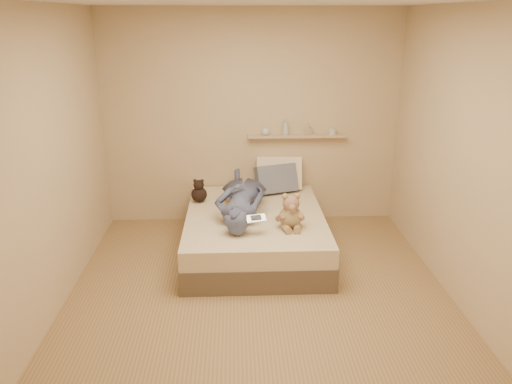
{
  "coord_description": "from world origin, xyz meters",
  "views": [
    {
      "loc": [
        -0.2,
        -4.11,
        2.49
      ],
      "look_at": [
        0.0,
        0.65,
        0.8
      ],
      "focal_mm": 35.0,
      "sensor_mm": 36.0,
      "label": 1
    }
  ],
  "objects_px": {
    "game_console": "(256,219)",
    "teddy_bear": "(291,214)",
    "wall_shelf": "(297,136)",
    "pillow_grey": "(276,179)",
    "person": "(241,197)",
    "bed": "(255,233)",
    "pillow_cream": "(279,173)",
    "dark_plush": "(199,192)"
  },
  "relations": [
    {
      "from": "teddy_bear",
      "to": "dark_plush",
      "type": "xyz_separation_m",
      "value": [
        -0.97,
        0.8,
        -0.04
      ]
    },
    {
      "from": "bed",
      "to": "person",
      "type": "xyz_separation_m",
      "value": [
        -0.14,
        0.07,
        0.4
      ]
    },
    {
      "from": "bed",
      "to": "person",
      "type": "bearing_deg",
      "value": 154.31
    },
    {
      "from": "teddy_bear",
      "to": "person",
      "type": "xyz_separation_m",
      "value": [
        -0.49,
        0.48,
        0.02
      ]
    },
    {
      "from": "bed",
      "to": "teddy_bear",
      "type": "height_order",
      "value": "teddy_bear"
    },
    {
      "from": "game_console",
      "to": "teddy_bear",
      "type": "xyz_separation_m",
      "value": [
        0.36,
        0.14,
        -0.02
      ]
    },
    {
      "from": "dark_plush",
      "to": "teddy_bear",
      "type": "bearing_deg",
      "value": -39.51
    },
    {
      "from": "dark_plush",
      "to": "pillow_grey",
      "type": "relative_size",
      "value": 0.56
    },
    {
      "from": "game_console",
      "to": "teddy_bear",
      "type": "height_order",
      "value": "teddy_bear"
    },
    {
      "from": "dark_plush",
      "to": "person",
      "type": "xyz_separation_m",
      "value": [
        0.49,
        -0.32,
        0.05
      ]
    },
    {
      "from": "bed",
      "to": "pillow_grey",
      "type": "height_order",
      "value": "pillow_grey"
    },
    {
      "from": "game_console",
      "to": "teddy_bear",
      "type": "relative_size",
      "value": 0.55
    },
    {
      "from": "person",
      "to": "bed",
      "type": "bearing_deg",
      "value": 160.82
    },
    {
      "from": "teddy_bear",
      "to": "person",
      "type": "relative_size",
      "value": 0.26
    },
    {
      "from": "game_console",
      "to": "wall_shelf",
      "type": "bearing_deg",
      "value": 68.96
    },
    {
      "from": "teddy_bear",
      "to": "pillow_grey",
      "type": "bearing_deg",
      "value": 93.02
    },
    {
      "from": "game_console",
      "to": "person",
      "type": "xyz_separation_m",
      "value": [
        -0.13,
        0.62,
        0.0
      ]
    },
    {
      "from": "game_console",
      "to": "wall_shelf",
      "type": "distance_m",
      "value": 1.64
    },
    {
      "from": "pillow_cream",
      "to": "person",
      "type": "relative_size",
      "value": 0.38
    },
    {
      "from": "bed",
      "to": "pillow_grey",
      "type": "bearing_deg",
      "value": 67.47
    },
    {
      "from": "dark_plush",
      "to": "pillow_cream",
      "type": "bearing_deg",
      "value": 24.37
    },
    {
      "from": "pillow_cream",
      "to": "person",
      "type": "xyz_separation_m",
      "value": [
        -0.48,
        -0.76,
        -0.03
      ]
    },
    {
      "from": "pillow_grey",
      "to": "person",
      "type": "xyz_separation_m",
      "value": [
        -0.43,
        -0.62,
        0.0
      ]
    },
    {
      "from": "bed",
      "to": "pillow_cream",
      "type": "distance_m",
      "value": 0.99
    },
    {
      "from": "teddy_bear",
      "to": "game_console",
      "type": "bearing_deg",
      "value": -157.92
    },
    {
      "from": "game_console",
      "to": "pillow_grey",
      "type": "relative_size",
      "value": 0.42
    },
    {
      "from": "game_console",
      "to": "person",
      "type": "relative_size",
      "value": 0.14
    },
    {
      "from": "person",
      "to": "wall_shelf",
      "type": "height_order",
      "value": "wall_shelf"
    },
    {
      "from": "pillow_cream",
      "to": "pillow_grey",
      "type": "bearing_deg",
      "value": -108.19
    },
    {
      "from": "game_console",
      "to": "pillow_cream",
      "type": "bearing_deg",
      "value": 76.0
    },
    {
      "from": "bed",
      "to": "dark_plush",
      "type": "bearing_deg",
      "value": 147.94
    },
    {
      "from": "pillow_grey",
      "to": "person",
      "type": "relative_size",
      "value": 0.34
    },
    {
      "from": "dark_plush",
      "to": "pillow_grey",
      "type": "distance_m",
      "value": 0.96
    },
    {
      "from": "bed",
      "to": "game_console",
      "type": "relative_size",
      "value": 9.13
    },
    {
      "from": "pillow_cream",
      "to": "pillow_grey",
      "type": "relative_size",
      "value": 1.1
    },
    {
      "from": "pillow_grey",
      "to": "person",
      "type": "bearing_deg",
      "value": -124.75
    },
    {
      "from": "teddy_bear",
      "to": "pillow_grey",
      "type": "xyz_separation_m",
      "value": [
        -0.06,
        1.1,
        0.01
      ]
    },
    {
      "from": "game_console",
      "to": "teddy_bear",
      "type": "bearing_deg",
      "value": 22.08
    },
    {
      "from": "bed",
      "to": "wall_shelf",
      "type": "height_order",
      "value": "wall_shelf"
    },
    {
      "from": "pillow_cream",
      "to": "wall_shelf",
      "type": "bearing_deg",
      "value": 19.94
    },
    {
      "from": "teddy_bear",
      "to": "dark_plush",
      "type": "height_order",
      "value": "teddy_bear"
    },
    {
      "from": "bed",
      "to": "dark_plush",
      "type": "distance_m",
      "value": 0.82
    }
  ]
}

